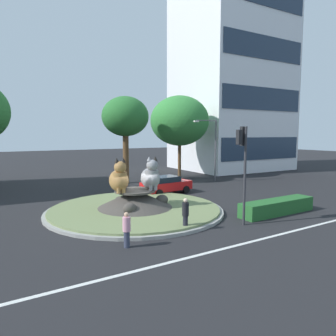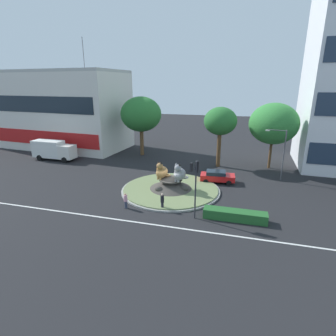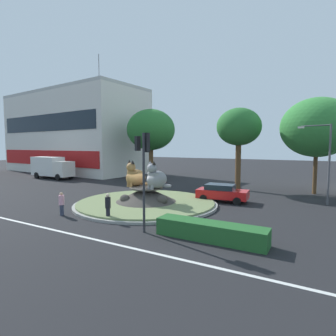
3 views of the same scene
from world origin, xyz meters
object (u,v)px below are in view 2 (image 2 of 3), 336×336
broadleaf_tree_behind_island (274,124)px  third_tree_left (220,122)px  second_tree_near_tower (141,114)px  shophouse_block (56,110)px  traffic_light_mast (195,177)px  delivery_box_truck (53,150)px  cat_statue_tabby (162,172)px  pedestrian_pink_shirt (126,200)px  sedan_on_far_lane (217,176)px  cat_statue_grey (179,174)px  pedestrian_black_shirt (162,201)px  streetlight_arm (281,151)px

broadleaf_tree_behind_island → third_tree_left: 7.44m
second_tree_near_tower → shophouse_block: bearing=172.5°
traffic_light_mast → delivery_box_truck: bearing=71.0°
broadleaf_tree_behind_island → cat_statue_tabby: bearing=-136.0°
pedestrian_pink_shirt → sedan_on_far_lane: (8.07, 9.92, -0.05)m
shophouse_block → cat_statue_grey: bearing=-26.3°
pedestrian_black_shirt → sedan_on_far_lane: pedestrian_black_shirt is taller
second_tree_near_tower → pedestrian_black_shirt: bearing=-64.1°
pedestrian_pink_shirt → traffic_light_mast: bearing=17.6°
traffic_light_mast → streetlight_arm: (8.68, 13.04, -0.11)m
traffic_light_mast → shophouse_block: (-31.40, 22.87, 3.15)m
second_tree_near_tower → streetlight_arm: 23.03m
cat_statue_tabby → second_tree_near_tower: size_ratio=0.23×
cat_statue_grey → streetlight_arm: 13.72m
second_tree_near_tower → sedan_on_far_lane: second_tree_near_tower is taller
broadleaf_tree_behind_island → second_tree_near_tower: 20.96m
delivery_box_truck → streetlight_arm: bearing=0.3°
third_tree_left → pedestrian_pink_shirt: size_ratio=5.46×
pedestrian_pink_shirt → delivery_box_truck: size_ratio=0.22×
traffic_light_mast → third_tree_left: 17.29m
traffic_light_mast → broadleaf_tree_behind_island: 20.01m
sedan_on_far_lane → shophouse_block: bearing=153.4°
streetlight_arm → delivery_box_truck: (-34.36, 0.55, -2.19)m
sedan_on_far_lane → third_tree_left: bearing=89.4°
streetlight_arm → pedestrian_pink_shirt: size_ratio=4.03×
sedan_on_far_lane → delivery_box_truck: 27.06m
cat_statue_tabby → delivery_box_truck: size_ratio=0.32×
cat_statue_grey → traffic_light_mast: size_ratio=0.42×
delivery_box_truck → second_tree_near_tower: bearing=29.5°
second_tree_near_tower → delivery_box_truck: size_ratio=1.38×
broadleaf_tree_behind_island → third_tree_left: (-7.35, -1.12, 0.18)m
third_tree_left → sedan_on_far_lane: (0.55, -7.02, -5.94)m
cat_statue_tabby → pedestrian_black_shirt: (1.58, -5.04, -1.32)m
pedestrian_black_shirt → delivery_box_truck: (-22.36, 12.84, 0.77)m
pedestrian_black_shirt → shophouse_block: bearing=34.1°
traffic_light_mast → delivery_box_truck: traffic_light_mast is taller
shophouse_block → delivery_box_truck: (5.72, -9.28, -5.45)m
cat_statue_tabby → delivery_box_truck: bearing=-98.9°
third_tree_left → traffic_light_mast: bearing=-92.0°
broadleaf_tree_behind_island → third_tree_left: size_ratio=1.07×
traffic_light_mast → shophouse_block: size_ratio=0.19×
cat_statue_tabby → streetlight_arm: size_ratio=0.35×
third_tree_left → pedestrian_pink_shirt: (-7.53, -16.94, -5.89)m
third_tree_left → pedestrian_pink_shirt: 19.45m
broadleaf_tree_behind_island → second_tree_near_tower: (-20.83, 2.26, 0.48)m
cat_statue_grey → pedestrian_black_shirt: (-0.58, -4.87, -1.33)m
streetlight_arm → delivery_box_truck: streetlight_arm is taller
cat_statue_grey → broadleaf_tree_behind_island: bearing=152.6°
second_tree_near_tower → pedestrian_black_shirt: size_ratio=5.73×
traffic_light_mast → sedan_on_far_lane: bearing=2.5°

